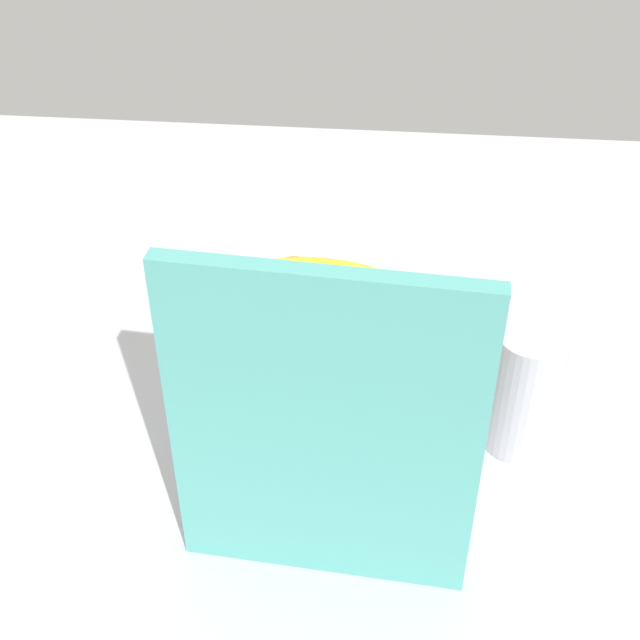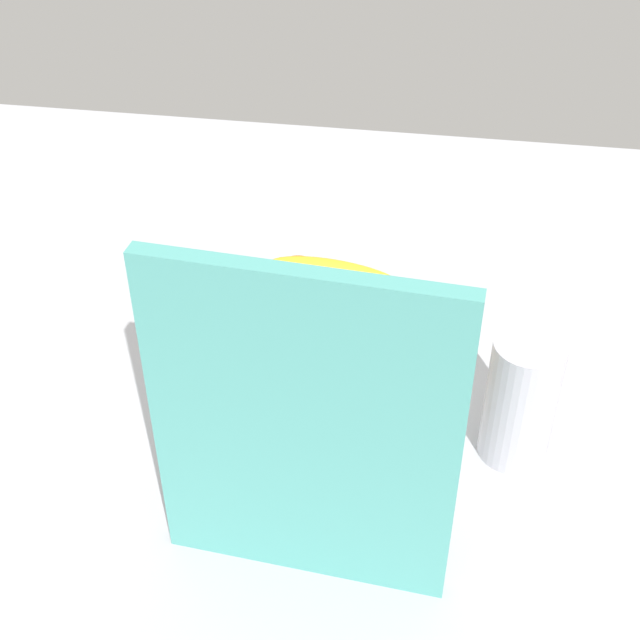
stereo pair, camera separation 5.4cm
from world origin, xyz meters
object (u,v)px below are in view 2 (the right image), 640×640
object	(u,v)px
cutting_board	(303,438)
thermos_tumbler	(521,400)
orange_center	(357,303)
banana_bunch	(337,300)
fruit_bowl	(320,366)
orange_front_right	(353,348)
orange_front_left	(284,330)
orange_back_left	(298,287)

from	to	relation	value
cutting_board	thermos_tumbler	world-z (taller)	cutting_board
cutting_board	thermos_tumbler	bearing A→B (deg)	-132.94
orange_center	banana_bunch	bearing A→B (deg)	34.57
fruit_bowl	thermos_tumbler	distance (cm)	25.19
orange_front_right	cutting_board	xyz separation A→B (cm)	(1.75, 22.32, 7.85)
cutting_board	fruit_bowl	bearing A→B (deg)	-79.78
orange_front_left	orange_front_right	distance (cm)	8.67
banana_bunch	orange_back_left	bearing A→B (deg)	-34.87
fruit_bowl	orange_front_left	size ratio (longest dim) A/B	3.46
fruit_bowl	cutting_board	size ratio (longest dim) A/B	0.75
fruit_bowl	cutting_board	world-z (taller)	cutting_board
orange_back_left	thermos_tumbler	distance (cm)	30.80
orange_center	banana_bunch	distance (cm)	3.10
orange_center	banana_bunch	world-z (taller)	banana_bunch
orange_front_left	banana_bunch	xyz separation A→B (cm)	(-5.50, -4.97, 1.39)
fruit_bowl	thermos_tumbler	world-z (taller)	thermos_tumbler
orange_front_left	orange_back_left	distance (cm)	8.76
orange_center	banana_bunch	xyz separation A→B (cm)	(2.28, 1.57, 1.39)
cutting_board	thermos_tumbler	xyz separation A→B (cm)	(-20.77, -19.22, -10.13)
orange_back_left	cutting_board	world-z (taller)	cutting_board
orange_front_left	thermos_tumbler	xyz separation A→B (cm)	(-27.44, 5.18, -2.29)
orange_center	orange_front_right	bearing A→B (deg)	94.22
thermos_tumbler	banana_bunch	bearing A→B (deg)	-24.84
orange_center	fruit_bowl	bearing A→B (deg)	46.89
orange_front_left	banana_bunch	size ratio (longest dim) A/B	0.45
orange_back_left	orange_center	bearing A→B (deg)	163.98
orange_back_left	cutting_board	bearing A→B (deg)	101.25
orange_center	thermos_tumbler	distance (cm)	23.00
fruit_bowl	cutting_board	bearing A→B (deg)	95.93
thermos_tumbler	fruit_bowl	bearing A→B (deg)	-17.81
orange_front_right	banana_bunch	size ratio (longest dim) A/B	0.45
orange_front_right	cutting_board	world-z (taller)	cutting_board
orange_front_left	banana_bunch	world-z (taller)	banana_bunch
orange_front_left	orange_center	world-z (taller)	same
thermos_tumbler	cutting_board	bearing A→B (deg)	42.78
orange_back_left	banana_bunch	world-z (taller)	banana_bunch
fruit_bowl	orange_front_left	bearing A→B (deg)	31.54
banana_bunch	orange_front_right	bearing A→B (deg)	112.44
orange_center	cutting_board	distance (cm)	31.94
fruit_bowl	orange_center	size ratio (longest dim) A/B	3.46
orange_front_left	orange_center	distance (cm)	10.16
banana_bunch	cutting_board	bearing A→B (deg)	92.28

